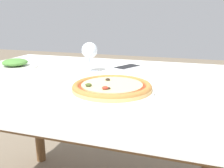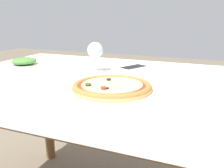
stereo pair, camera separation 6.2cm
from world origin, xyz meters
The scene contains 5 objects.
dining_table centered at (0.00, 0.00, 0.63)m, with size 1.28×0.98×0.71m.
pizza_plate centered at (0.15, -0.15, 0.73)m, with size 0.28×0.28×0.04m.
wine_glass_far_left centered at (-0.04, 0.12, 0.80)m, with size 0.07×0.07×0.14m.
cell_phone centered at (0.10, 0.25, 0.71)m, with size 0.13×0.16×0.01m.
side_plate centered at (-0.43, 0.09, 0.73)m, with size 0.21×0.21×0.05m.
Camera 2 is at (0.46, -0.89, 0.96)m, focal length 40.00 mm.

